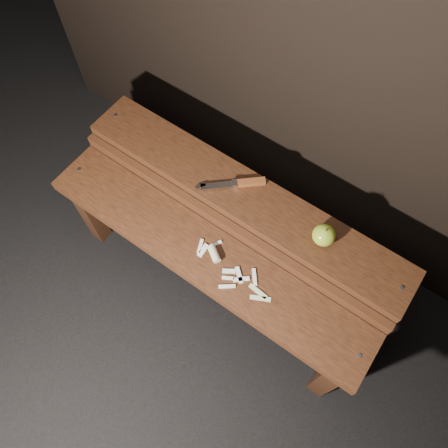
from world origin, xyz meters
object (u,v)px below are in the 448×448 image
Objects in this scene: bench_front_tier at (203,263)px; knife at (242,183)px; apple at (324,235)px; bench_rear_tier at (242,207)px.

knife reaches higher than bench_front_tier.
bench_rear_tier is at bearing -179.15° from apple.
bench_rear_tier reaches higher than bench_front_tier.
bench_rear_tier is at bearing -51.95° from knife.
bench_rear_tier is 0.32m from apple.
knife is at bearing 175.80° from apple.
bench_front_tier is 6.53× the size of knife.
apple is at bearing 38.29° from bench_front_tier.
bench_front_tier is 0.41m from apple.
apple is (0.29, 0.00, 0.12)m from bench_rear_tier.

